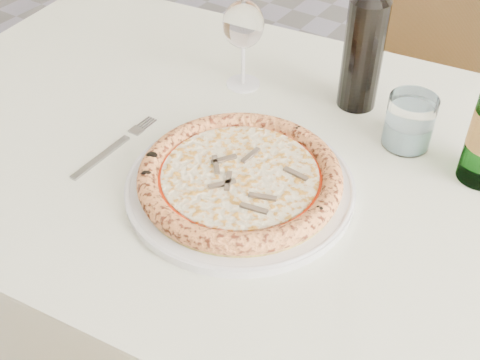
# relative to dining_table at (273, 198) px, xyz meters

# --- Properties ---
(dining_table) EXTENTS (1.46, 0.97, 0.76)m
(dining_table) POSITION_rel_dining_table_xyz_m (0.00, 0.00, 0.00)
(dining_table) COLOR brown
(dining_table) RESTS_ON floor
(chair_far) EXTENTS (0.54, 0.54, 0.93)m
(chair_far) POSITION_rel_dining_table_xyz_m (-0.06, 0.80, -0.13)
(chair_far) COLOR brown
(chair_far) RESTS_ON floor
(plate) EXTENTS (0.34, 0.34, 0.02)m
(plate) POSITION_rel_dining_table_xyz_m (0.00, -0.10, 0.10)
(plate) COLOR white
(plate) RESTS_ON dining_table
(pizza) EXTENTS (0.30, 0.30, 0.03)m
(pizza) POSITION_rel_dining_table_xyz_m (-0.00, -0.10, 0.12)
(pizza) COLOR gold
(pizza) RESTS_ON plate
(fork) EXTENTS (0.02, 0.18, 0.00)m
(fork) POSITION_rel_dining_table_xyz_m (-0.23, -0.13, 0.10)
(fork) COLOR gray
(fork) RESTS_ON dining_table
(wine_glass) EXTENTS (0.07, 0.07, 0.16)m
(wine_glass) POSITION_rel_dining_table_xyz_m (-0.16, 0.15, 0.21)
(wine_glass) COLOR white
(wine_glass) RESTS_ON dining_table
(tumbler) EXTENTS (0.08, 0.08, 0.09)m
(tumbler) POSITION_rel_dining_table_xyz_m (0.16, 0.14, 0.13)
(tumbler) COLOR white
(tumbler) RESTS_ON dining_table
(wine_bottle) EXTENTS (0.07, 0.07, 0.28)m
(wine_bottle) POSITION_rel_dining_table_xyz_m (0.04, 0.21, 0.21)
(wine_bottle) COLOR black
(wine_bottle) RESTS_ON dining_table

